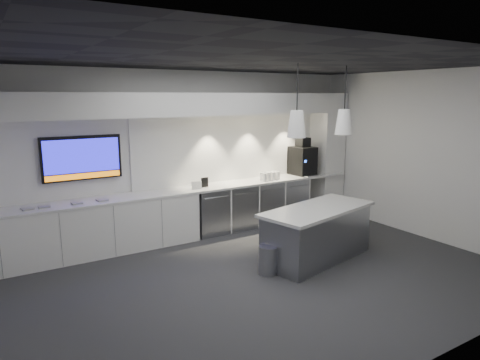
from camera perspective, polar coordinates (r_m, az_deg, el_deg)
floor at (r=6.31m, az=3.19°, el=-12.67°), size 7.00×7.00×0.00m
ceiling at (r=5.79m, az=3.52°, el=15.61°), size 7.00×7.00×0.00m
wall_back at (r=8.02m, az=-6.97°, el=3.58°), size 7.00×0.00×7.00m
wall_front at (r=4.13m, az=23.71°, el=-4.54°), size 7.00×0.00×7.00m
wall_right at (r=8.36m, az=23.43°, el=3.04°), size 0.00×7.00×7.00m
back_counter at (r=7.84m, az=-5.86°, el=-1.18°), size 6.80×0.65×0.04m
left_base_cabinets at (r=7.39m, az=-18.16°, el=-6.08°), size 3.30×0.63×0.86m
fridge_unit_a at (r=8.05m, az=-4.19°, el=-4.15°), size 0.60×0.61×0.85m
fridge_unit_b at (r=8.35m, az=-0.35°, el=-3.56°), size 0.60×0.61×0.85m
fridge_unit_c at (r=8.69m, az=3.20°, el=-3.00°), size 0.60×0.61×0.85m
fridge_unit_d at (r=9.05m, az=6.48°, el=-2.47°), size 0.60×0.61×0.85m
backsplash at (r=8.56m, az=0.41°, el=4.48°), size 4.60×0.03×1.30m
soffit at (r=7.68m, az=-6.17°, el=10.00°), size 6.90×0.60×0.40m
column at (r=9.59m, az=11.50°, el=3.47°), size 0.55×0.55×2.60m
wall_tv at (r=7.38m, az=-20.33°, el=2.76°), size 1.25×0.07×0.72m
island at (r=6.89m, az=10.24°, el=-7.00°), size 2.11×1.26×0.84m
bin at (r=6.33m, az=3.82°, el=-10.54°), size 0.35×0.35×0.42m
coffee_machine at (r=9.15m, az=8.34°, el=2.73°), size 0.45×0.62×0.79m
sign_black at (r=7.86m, az=-4.73°, el=-0.31°), size 0.14×0.03×0.18m
sign_white at (r=7.71m, az=-5.82°, el=-0.70°), size 0.18×0.07×0.14m
cup_cluster at (r=8.52m, az=4.00°, el=0.54°), size 0.40×0.19×0.16m
tray_a at (r=7.05m, az=-26.49°, el=-3.46°), size 0.19×0.19×0.02m
tray_b at (r=7.07m, az=-24.66°, el=-3.26°), size 0.16×0.16×0.02m
tray_c at (r=7.12m, az=-20.92°, el=-2.88°), size 0.16×0.16×0.02m
tray_d at (r=7.18m, az=-17.90°, el=-2.56°), size 0.18×0.18×0.02m
pendant_left at (r=6.26m, az=7.55°, el=7.44°), size 0.27×0.27×1.09m
pendant_right at (r=6.89m, az=13.68°, el=7.56°), size 0.27×0.27×1.09m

